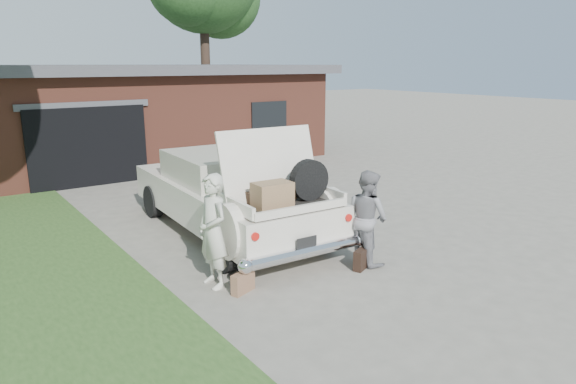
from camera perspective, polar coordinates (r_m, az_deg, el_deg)
ground at (r=9.10m, az=2.22°, el=-7.49°), size 90.00×90.00×0.00m
house at (r=19.24m, az=-16.92°, el=8.50°), size 12.80×7.80×3.30m
sedan at (r=10.35m, az=-6.56°, el=-0.12°), size 2.46×5.69×2.28m
woman_left at (r=7.85m, az=-8.33°, el=-4.33°), size 0.45×0.66×1.77m
woman_right at (r=8.82m, az=8.80°, el=-2.78°), size 0.62×0.79×1.62m
suitcase_left at (r=7.83m, az=-5.03°, el=-9.97°), size 0.44×0.26×0.32m
suitcase_right at (r=8.75m, az=8.27°, el=-7.32°), size 0.47×0.30×0.35m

